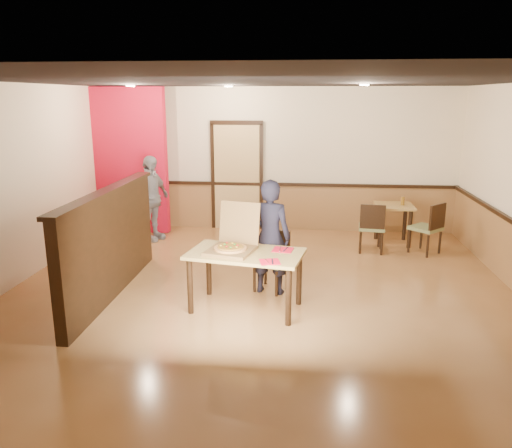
{
  "coord_description": "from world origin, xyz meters",
  "views": [
    {
      "loc": [
        0.55,
        -6.33,
        2.61
      ],
      "look_at": [
        -0.08,
        0.0,
        0.98
      ],
      "focal_mm": 35.0,
      "sensor_mm": 36.0,
      "label": 1
    }
  ],
  "objects": [
    {
      "name": "pizza",
      "position": [
        -0.34,
        -0.52,
        0.8
      ],
      "size": [
        0.47,
        0.47,
        0.03
      ],
      "primitive_type": "cylinder",
      "rotation": [
        0.0,
        0.0,
        -0.2
      ],
      "color": "#CE914B",
      "rests_on": "pizza_box"
    },
    {
      "name": "wainscot_back",
      "position": [
        0.0,
        3.47,
        0.45
      ],
      "size": [
        7.0,
        0.04,
        0.9
      ],
      "primitive_type": "cube",
      "color": "olive",
      "rests_on": "floor"
    },
    {
      "name": "condiment",
      "position": [
        2.31,
        2.64,
        0.8
      ],
      "size": [
        0.06,
        0.06,
        0.15
      ],
      "primitive_type": "cylinder",
      "color": "brown",
      "rests_on": "side_table"
    },
    {
      "name": "spot_c",
      "position": [
        1.4,
        1.5,
        2.78
      ],
      "size": [
        0.14,
        0.14,
        0.02
      ],
      "primitive_type": "cylinder",
      "color": "#FDDCB1",
      "rests_on": "ceiling"
    },
    {
      "name": "side_chair_right",
      "position": [
        2.66,
        2.06,
        0.49
      ],
      "size": [
        0.62,
        0.62,
        0.89
      ],
      "rotation": [
        0.0,
        0.0,
        3.92
      ],
      "color": "olive",
      "rests_on": "floor"
    },
    {
      "name": "ceiling",
      "position": [
        0.0,
        0.0,
        2.8
      ],
      "size": [
        7.0,
        7.0,
        0.0
      ],
      "primitive_type": "plane",
      "rotation": [
        3.14,
        0.0,
        0.0
      ],
      "color": "black",
      "rests_on": "wall_back"
    },
    {
      "name": "floor",
      "position": [
        0.0,
        0.0,
        0.0
      ],
      "size": [
        7.0,
        7.0,
        0.0
      ],
      "primitive_type": "plane",
      "color": "#AC7642",
      "rests_on": "ground"
    },
    {
      "name": "pizza_box",
      "position": [
        -0.33,
        -0.47,
        0.82
      ],
      "size": [
        0.67,
        0.74,
        0.57
      ],
      "rotation": [
        0.0,
        0.0,
        -0.24
      ],
      "color": "brown",
      "rests_on": "main_table"
    },
    {
      "name": "spot_a",
      "position": [
        -2.3,
        1.8,
        2.78
      ],
      "size": [
        0.14,
        0.14,
        0.02
      ],
      "primitive_type": "cylinder",
      "color": "#FDDCB1",
      "rests_on": "ceiling"
    },
    {
      "name": "napkin_near",
      "position": [
        0.17,
        -0.85,
        0.75
      ],
      "size": [
        0.27,
        0.27,
        0.01
      ],
      "rotation": [
        0.0,
        0.0,
        0.22
      ],
      "color": "red",
      "rests_on": "main_table"
    },
    {
      "name": "spot_b",
      "position": [
        -0.8,
        2.5,
        2.78
      ],
      "size": [
        0.14,
        0.14,
        0.02
      ],
      "primitive_type": "cylinder",
      "color": "#FDDCB1",
      "rests_on": "ceiling"
    },
    {
      "name": "napkin_far",
      "position": [
        0.3,
        -0.36,
        0.75
      ],
      "size": [
        0.28,
        0.28,
        0.01
      ],
      "rotation": [
        0.0,
        0.0,
        -0.14
      ],
      "color": "red",
      "rests_on": "main_table"
    },
    {
      "name": "diner_chair",
      "position": [
        0.14,
        0.21,
        0.45
      ],
      "size": [
        0.53,
        0.53,
        0.82
      ],
      "rotation": [
        0.0,
        0.0,
        -0.39
      ],
      "color": "olive",
      "rests_on": "floor"
    },
    {
      "name": "side_chair_left",
      "position": [
        1.71,
        2.04,
        0.47
      ],
      "size": [
        0.47,
        0.47,
        0.87
      ],
      "rotation": [
        0.0,
        0.0,
        3.03
      ],
      "color": "olive",
      "rests_on": "floor"
    },
    {
      "name": "back_door",
      "position": [
        -0.8,
        3.46,
        1.05
      ],
      "size": [
        0.9,
        0.06,
        2.1
      ],
      "primitive_type": "cube",
      "color": "#D8B36E",
      "rests_on": "wall_back"
    },
    {
      "name": "passerby",
      "position": [
        -2.27,
        2.43,
        0.79
      ],
      "size": [
        0.72,
        1.0,
        1.58
      ],
      "primitive_type": "imported",
      "rotation": [
        0.0,
        0.0,
        1.16
      ],
      "color": "gray",
      "rests_on": "floor"
    },
    {
      "name": "side_table",
      "position": [
        2.16,
        2.65,
        0.55
      ],
      "size": [
        0.68,
        0.68,
        0.72
      ],
      "rotation": [
        0.0,
        0.0,
        -0.01
      ],
      "color": "tan",
      "rests_on": "floor"
    },
    {
      "name": "wall_left",
      "position": [
        -3.5,
        0.0,
        1.4
      ],
      "size": [
        0.0,
        7.0,
        7.0
      ],
      "primitive_type": "plane",
      "rotation": [
        1.57,
        0.0,
        1.57
      ],
      "color": "beige",
      "rests_on": "floor"
    },
    {
      "name": "wall_back",
      "position": [
        0.0,
        3.5,
        1.4
      ],
      "size": [
        7.0,
        0.0,
        7.0
      ],
      "primitive_type": "plane",
      "rotation": [
        1.57,
        0.0,
        0.0
      ],
      "color": "beige",
      "rests_on": "floor"
    },
    {
      "name": "booth_partition",
      "position": [
        -2.0,
        -0.2,
        0.74
      ],
      "size": [
        0.2,
        3.1,
        1.44
      ],
      "color": "black",
      "rests_on": "floor"
    },
    {
      "name": "main_table",
      "position": [
        -0.15,
        -0.5,
        0.64
      ],
      "size": [
        1.51,
        1.03,
        0.75
      ],
      "rotation": [
        0.0,
        0.0,
        -0.18
      ],
      "color": "tan",
      "rests_on": "floor"
    },
    {
      "name": "chair_rail_back",
      "position": [
        0.0,
        3.45,
        0.92
      ],
      "size": [
        7.0,
        0.06,
        0.06
      ],
      "primitive_type": "cube",
      "color": "black",
      "rests_on": "wall_back"
    },
    {
      "name": "red_accent_panel",
      "position": [
        -2.9,
        3.0,
        1.4
      ],
      "size": [
        1.6,
        0.2,
        2.78
      ],
      "primitive_type": "cube",
      "color": "red",
      "rests_on": "floor"
    },
    {
      "name": "diner",
      "position": [
        0.1,
        0.08,
        0.78
      ],
      "size": [
        0.63,
        0.46,
        1.57
      ],
      "primitive_type": "imported",
      "rotation": [
        0.0,
        0.0,
        2.98
      ],
      "color": "black",
      "rests_on": "floor"
    }
  ]
}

